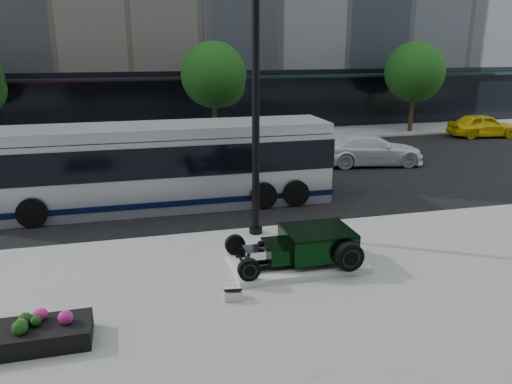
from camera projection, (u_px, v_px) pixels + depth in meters
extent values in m
plane|color=black|center=(250.00, 210.00, 17.55)|extent=(120.00, 120.00, 0.00)
cube|color=gray|center=(196.00, 139.00, 30.54)|extent=(70.00, 4.00, 0.12)
cube|color=black|center=(23.00, 107.00, 29.66)|extent=(22.00, 0.50, 4.00)
cube|color=black|center=(375.00, 98.00, 35.11)|extent=(24.00, 0.50, 4.00)
cube|color=black|center=(17.00, 81.00, 28.65)|extent=(22.00, 1.60, 0.15)
cube|color=black|center=(381.00, 75.00, 34.10)|extent=(24.00, 1.60, 0.15)
cylinder|color=black|center=(215.00, 118.00, 29.46)|extent=(0.28, 0.28, 2.60)
sphere|color=#103D10|center=(214.00, 75.00, 28.75)|extent=(3.80, 3.80, 3.80)
sphere|color=#103D10|center=(223.00, 85.00, 29.34)|extent=(2.60, 2.60, 2.60)
cylinder|color=black|center=(411.00, 111.00, 32.54)|extent=(0.28, 0.28, 2.60)
sphere|color=#103D10|center=(415.00, 72.00, 31.83)|extent=(3.80, 3.80, 3.80)
sphere|color=#103D10|center=(420.00, 81.00, 32.42)|extent=(2.60, 2.60, 2.60)
cube|color=silver|center=(297.00, 263.00, 12.84)|extent=(3.40, 1.80, 0.15)
cube|color=black|center=(303.00, 264.00, 12.38)|extent=(3.00, 0.08, 0.10)
cube|color=black|center=(291.00, 250.00, 13.21)|extent=(3.00, 0.08, 0.10)
cube|color=black|center=(317.00, 242.00, 12.82)|extent=(1.70, 1.45, 0.62)
cube|color=black|center=(318.00, 230.00, 12.73)|extent=(1.70, 1.45, 0.06)
cube|color=black|center=(276.00, 251.00, 12.60)|extent=(0.55, 1.05, 0.38)
cube|color=silver|center=(255.00, 255.00, 12.48)|extent=(0.55, 0.55, 0.34)
cylinder|color=black|center=(261.00, 244.00, 12.44)|extent=(0.18, 0.18, 0.10)
cylinder|color=black|center=(242.00, 260.00, 12.43)|extent=(0.06, 1.55, 0.06)
cylinder|color=black|center=(349.00, 256.00, 12.18)|extent=(0.72, 0.24, 0.72)
cylinder|color=black|center=(351.00, 259.00, 12.06)|extent=(0.37, 0.02, 0.37)
torus|color=#0B3E0F|center=(351.00, 259.00, 12.05)|extent=(0.44, 0.02, 0.44)
cylinder|color=black|center=(323.00, 232.00, 13.76)|extent=(0.72, 0.24, 0.72)
cylinder|color=black|center=(321.00, 231.00, 13.87)|extent=(0.37, 0.02, 0.37)
torus|color=#0B3E0F|center=(321.00, 230.00, 13.89)|extent=(0.44, 0.02, 0.44)
cylinder|color=black|center=(249.00, 270.00, 11.68)|extent=(0.54, 0.16, 0.54)
cylinder|color=black|center=(250.00, 271.00, 11.60)|extent=(0.28, 0.02, 0.28)
torus|color=#0B3E0F|center=(250.00, 271.00, 11.59)|extent=(0.34, 0.02, 0.34)
cylinder|color=black|center=(235.00, 245.00, 13.13)|extent=(0.54, 0.16, 0.54)
cylinder|color=black|center=(234.00, 244.00, 13.21)|extent=(0.28, 0.02, 0.28)
torus|color=#0B3E0F|center=(234.00, 243.00, 13.22)|extent=(0.34, 0.02, 0.34)
cube|color=silver|center=(233.00, 295.00, 11.15)|extent=(0.43, 0.35, 0.22)
cube|color=black|center=(233.00, 290.00, 11.12)|extent=(0.43, 0.33, 0.15)
cylinder|color=black|center=(256.00, 113.00, 14.09)|extent=(0.22, 0.22, 7.23)
cylinder|color=black|center=(256.00, 230.00, 15.09)|extent=(0.40, 0.40, 0.18)
cube|color=black|center=(38.00, 335.00, 9.44)|extent=(1.96, 0.99, 0.39)
sphere|color=#103D10|center=(12.00, 324.00, 9.25)|extent=(0.25, 0.25, 0.25)
sphere|color=#C8237B|center=(28.00, 322.00, 9.32)|extent=(0.25, 0.25, 0.25)
sphere|color=#103D10|center=(44.00, 320.00, 9.38)|extent=(0.25, 0.25, 0.25)
sphere|color=#C8237B|center=(59.00, 318.00, 9.45)|extent=(0.25, 0.25, 0.25)
sphere|color=#103D10|center=(74.00, 316.00, 9.51)|extent=(0.25, 0.25, 0.25)
cube|color=#B2B7BC|center=(162.00, 171.00, 17.77)|extent=(12.00, 2.55, 2.55)
cube|color=#061437|center=(163.00, 194.00, 18.01)|extent=(12.05, 2.60, 0.20)
cube|color=black|center=(161.00, 155.00, 17.61)|extent=(12.05, 2.60, 1.05)
cube|color=#B2B7BC|center=(160.00, 130.00, 17.35)|extent=(12.00, 2.40, 0.35)
cube|color=black|center=(321.00, 154.00, 19.12)|extent=(0.06, 2.30, 1.70)
cylinder|color=black|center=(32.00, 213.00, 15.80)|extent=(0.96, 0.28, 0.96)
cylinder|color=black|center=(44.00, 190.00, 18.21)|extent=(0.96, 0.28, 0.96)
cylinder|color=black|center=(263.00, 196.00, 17.60)|extent=(0.96, 0.28, 0.96)
cylinder|color=black|center=(247.00, 177.00, 20.01)|extent=(0.96, 0.28, 0.96)
cylinder|color=black|center=(296.00, 193.00, 17.88)|extent=(0.96, 0.28, 0.96)
cylinder|color=black|center=(275.00, 175.00, 20.30)|extent=(0.96, 0.28, 0.96)
imported|color=white|center=(370.00, 150.00, 23.99)|extent=(5.34, 2.78, 1.48)
imported|color=yellow|center=(483.00, 125.00, 31.22)|extent=(4.44, 2.23, 1.45)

